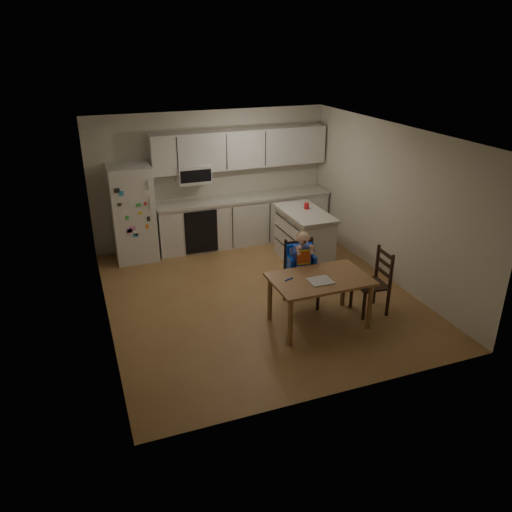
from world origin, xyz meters
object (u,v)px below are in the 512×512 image
object	(u,v)px
dining_table	(320,284)
chair_side	(377,277)
refrigerator	(133,213)
kitchen_island	(304,237)
chair_booster	(301,261)
red_cup	(306,206)

from	to	relation	value
dining_table	chair_side	bearing A→B (deg)	2.71
dining_table	chair_side	xyz separation A→B (m)	(0.94, 0.04, -0.08)
refrigerator	kitchen_island	size ratio (longest dim) A/B	1.32
chair_booster	refrigerator	bearing A→B (deg)	136.51
refrigerator	red_cup	bearing A→B (deg)	-21.68
dining_table	red_cup	bearing A→B (deg)	69.21
red_cup	dining_table	bearing A→B (deg)	-110.79
kitchen_island	chair_booster	xyz separation A→B (m)	(-0.70, -1.35, 0.23)
dining_table	chair_side	world-z (taller)	chair_side
dining_table	chair_side	size ratio (longest dim) A/B	1.40
kitchen_island	chair_booster	bearing A→B (deg)	-117.44
red_cup	kitchen_island	bearing A→B (deg)	-124.85
refrigerator	red_cup	distance (m)	3.06
refrigerator	dining_table	xyz separation A→B (m)	(2.04, -3.22, -0.23)
chair_booster	dining_table	bearing A→B (deg)	-82.33
dining_table	chair_booster	distance (m)	0.63
chair_booster	chair_side	bearing A→B (deg)	-23.13
red_cup	chair_side	xyz separation A→B (m)	(0.15, -2.05, -0.47)
red_cup	chair_booster	bearing A→B (deg)	-118.10
refrigerator	chair_booster	size ratio (longest dim) A/B	1.45
kitchen_island	chair_side	bearing A→B (deg)	-83.07
kitchen_island	dining_table	distance (m)	2.10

